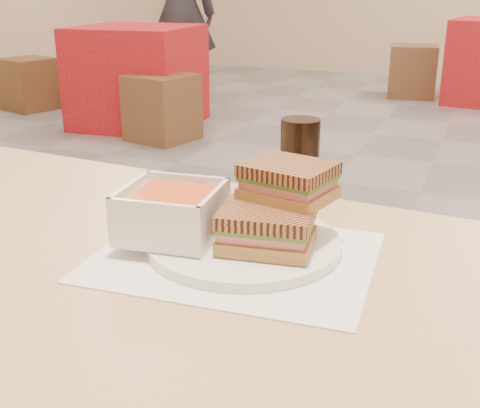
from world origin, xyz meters
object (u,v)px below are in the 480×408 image
at_px(bg_chair_0r, 162,108).
at_px(patron_a, 180,13).
at_px(panini_lower, 267,228).
at_px(plate, 244,243).
at_px(bg_chair_2l, 412,71).
at_px(soup_bowl, 172,214).
at_px(bg_chair_0l, 30,84).
at_px(cola_glass, 299,160).
at_px(bg_table_0, 138,77).
at_px(main_table, 116,330).

distance_m(bg_chair_0r, patron_a, 1.30).
bearing_deg(patron_a, panini_lower, -61.20).
distance_m(plate, bg_chair_2l, 5.63).
height_order(soup_bowl, bg_chair_0l, soup_bowl).
xyz_separation_m(plate, panini_lower, (0.04, -0.02, 0.03)).
distance_m(cola_glass, bg_chair_2l, 5.42).
bearing_deg(cola_glass, plate, -92.04).
bearing_deg(bg_table_0, bg_chair_2l, 49.28).
height_order(soup_bowl, bg_chair_2l, soup_bowl).
bearing_deg(main_table, patron_a, 116.35).
height_order(panini_lower, patron_a, patron_a).
xyz_separation_m(plate, bg_chair_2l, (-0.48, 5.59, -0.51)).
bearing_deg(main_table, bg_chair_2l, 93.21).
height_order(panini_lower, bg_chair_0l, panini_lower).
xyz_separation_m(plate, cola_glass, (0.01, 0.22, 0.06)).
height_order(plate, patron_a, patron_a).
relative_size(plate, bg_chair_0l, 0.53).
bearing_deg(cola_glass, bg_chair_2l, 95.14).
distance_m(panini_lower, bg_chair_2l, 5.65).
xyz_separation_m(main_table, bg_chair_0l, (-3.36, 3.74, -0.41)).
relative_size(plate, bg_chair_2l, 0.53).
distance_m(panini_lower, bg_chair_0l, 5.14).
xyz_separation_m(bg_table_0, bg_chair_2l, (1.82, 2.11, -0.13)).
relative_size(bg_chair_0r, bg_chair_2l, 1.00).
relative_size(panini_lower, bg_table_0, 0.14).
relative_size(main_table, soup_bowl, 8.94).
relative_size(main_table, bg_chair_0r, 2.51).
distance_m(main_table, panini_lower, 0.26).
distance_m(plate, soup_bowl, 0.11).
bearing_deg(soup_bowl, bg_chair_0l, 132.89).
distance_m(cola_glass, bg_chair_0r, 3.51).
distance_m(bg_chair_0r, bg_chair_2l, 2.85).
xyz_separation_m(main_table, plate, (0.16, 0.08, 0.12)).
relative_size(soup_bowl, bg_table_0, 0.15).
bearing_deg(patron_a, main_table, -63.65).
bearing_deg(main_table, soup_bowl, 43.56).
bearing_deg(bg_chair_0l, plate, -46.13).
height_order(panini_lower, cola_glass, cola_glass).
bearing_deg(cola_glass, bg_chair_0l, 135.72).
distance_m(plate, bg_chair_0r, 3.68).
relative_size(cola_glass, patron_a, 0.08).
height_order(main_table, soup_bowl, soup_bowl).
bearing_deg(main_table, cola_glass, 61.69).
bearing_deg(bg_chair_0r, plate, -58.84).
xyz_separation_m(soup_bowl, panini_lower, (0.13, 0.01, -0.00)).
bearing_deg(bg_chair_2l, panini_lower, -84.77).
distance_m(plate, patron_a, 4.79).
bearing_deg(bg_table_0, bg_chair_0r, -41.74).
bearing_deg(bg_table_0, main_table, -59.09).
bearing_deg(patron_a, soup_bowl, -62.66).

